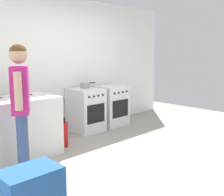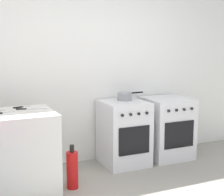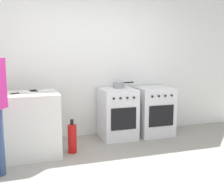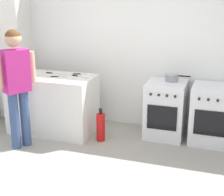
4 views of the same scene
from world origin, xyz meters
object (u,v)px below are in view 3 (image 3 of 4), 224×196
(oven_right, at_px, (153,111))
(knife_carving, at_px, (41,91))
(knife_paring, at_px, (35,90))
(pot, at_px, (119,85))
(knife_utility, at_px, (19,93))
(oven_left, at_px, (117,113))
(fire_extinguisher, at_px, (72,138))
(knife_bread, at_px, (8,92))

(oven_right, xyz_separation_m, knife_carving, (-1.95, -0.29, 0.48))
(oven_right, xyz_separation_m, knife_paring, (-2.03, -0.14, 0.48))
(pot, xyz_separation_m, knife_carving, (-1.33, -0.38, -0.00))
(pot, height_order, knife_paring, pot)
(knife_carving, relative_size, knife_utility, 1.31)
(oven_left, bearing_deg, fire_extinguisher, -151.22)
(knife_paring, distance_m, fire_extinguisher, 0.91)
(oven_right, bearing_deg, knife_bread, -174.53)
(pot, relative_size, knife_carving, 1.16)
(knife_bread, bearing_deg, knife_utility, -47.99)
(knife_paring, height_order, knife_utility, same)
(knife_bread, xyz_separation_m, fire_extinguisher, (0.85, -0.25, -0.69))
(pot, xyz_separation_m, knife_utility, (-1.63, -0.47, 0.00))
(knife_utility, bearing_deg, knife_bread, 132.01)
(fire_extinguisher, bearing_deg, knife_bread, 163.61)
(oven_right, xyz_separation_m, knife_utility, (-2.25, -0.39, 0.48))
(knife_carving, bearing_deg, knife_utility, -162.07)
(knife_carving, distance_m, knife_bread, 0.45)
(pot, bearing_deg, knife_bread, -169.85)
(knife_bread, bearing_deg, oven_right, 5.47)
(knife_paring, relative_size, fire_extinguisher, 0.41)
(knife_paring, distance_m, knife_utility, 0.34)
(knife_paring, relative_size, knife_carving, 0.64)
(oven_right, height_order, knife_paring, knife_paring)
(oven_left, distance_m, knife_paring, 1.44)
(knife_carving, height_order, knife_bread, same)
(knife_carving, xyz_separation_m, knife_utility, (-0.30, -0.10, 0.00))
(oven_left, distance_m, oven_right, 0.68)
(knife_paring, bearing_deg, oven_right, 3.87)
(oven_left, height_order, fire_extinguisher, oven_left)
(knife_bread, distance_m, fire_extinguisher, 1.12)
(knife_carving, height_order, knife_utility, same)
(oven_left, distance_m, knife_bread, 1.80)
(oven_right, xyz_separation_m, fire_extinguisher, (-1.55, -0.48, -0.21))
(knife_carving, bearing_deg, fire_extinguisher, -25.22)
(fire_extinguisher, bearing_deg, oven_right, 17.16)
(pot, distance_m, knife_carving, 1.38)
(knife_paring, bearing_deg, knife_carving, -62.80)
(oven_left, height_order, knife_carving, knife_carving)
(oven_right, height_order, fire_extinguisher, oven_right)
(knife_bread, bearing_deg, pot, 10.15)
(pot, distance_m, knife_bread, 1.80)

